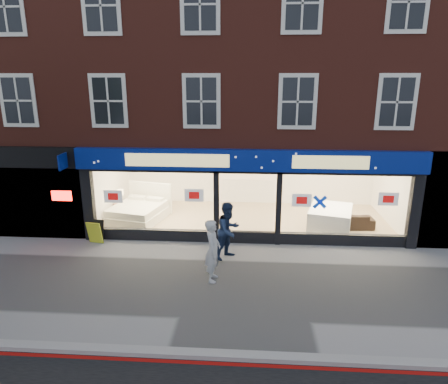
# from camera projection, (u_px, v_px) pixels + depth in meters

# --- Properties ---
(ground) EXTENTS (120.00, 120.00, 0.00)m
(ground) POSITION_uv_depth(u_px,v_px,m) (245.00, 287.00, 10.94)
(ground) COLOR gray
(ground) RESTS_ON ground
(kerb_line) EXTENTS (60.00, 0.10, 0.01)m
(kerb_line) POSITION_uv_depth(u_px,v_px,m) (243.00, 365.00, 7.96)
(kerb_line) COLOR #8C0A07
(kerb_line) RESTS_ON ground
(kerb_stone) EXTENTS (60.00, 0.25, 0.12)m
(kerb_stone) POSITION_uv_depth(u_px,v_px,m) (243.00, 356.00, 8.14)
(kerb_stone) COLOR gray
(kerb_stone) RESTS_ON ground
(showroom_floor) EXTENTS (11.00, 4.50, 0.10)m
(showroom_floor) POSITION_uv_depth(u_px,v_px,m) (247.00, 220.00, 15.95)
(showroom_floor) COLOR tan
(showroom_floor) RESTS_ON ground
(building) EXTENTS (19.00, 8.26, 10.30)m
(building) POSITION_uv_depth(u_px,v_px,m) (250.00, 47.00, 15.73)
(building) COLOR maroon
(building) RESTS_ON ground
(display_bed) EXTENTS (2.31, 2.60, 1.27)m
(display_bed) POSITION_uv_depth(u_px,v_px,m) (139.00, 211.00, 15.73)
(display_bed) COLOR white
(display_bed) RESTS_ON showroom_floor
(bedside_table) EXTENTS (0.57, 0.57, 0.55)m
(bedside_table) POSITION_uv_depth(u_px,v_px,m) (122.00, 210.00, 16.13)
(bedside_table) COLOR brown
(bedside_table) RESTS_ON showroom_floor
(mattress_stack) EXTENTS (1.94, 2.21, 0.74)m
(mattress_stack) POSITION_uv_depth(u_px,v_px,m) (330.00, 217.00, 14.95)
(mattress_stack) COLOR white
(mattress_stack) RESTS_ON showroom_floor
(sofa) EXTENTS (1.97, 0.88, 0.56)m
(sofa) POSITION_uv_depth(u_px,v_px,m) (347.00, 220.00, 14.91)
(sofa) COLOR black
(sofa) RESTS_ON showroom_floor
(a_board) EXTENTS (0.57, 0.42, 0.80)m
(a_board) POSITION_uv_depth(u_px,v_px,m) (96.00, 232.00, 13.75)
(a_board) COLOR gold
(a_board) RESTS_ON ground
(pedestrian_grey) EXTENTS (0.46, 0.67, 1.80)m
(pedestrian_grey) POSITION_uv_depth(u_px,v_px,m) (213.00, 250.00, 11.09)
(pedestrian_grey) COLOR #B4B7BC
(pedestrian_grey) RESTS_ON ground
(pedestrian_blue) EXTENTS (1.10, 1.13, 1.83)m
(pedestrian_blue) POSITION_uv_depth(u_px,v_px,m) (228.00, 230.00, 12.48)
(pedestrian_blue) COLOR #192848
(pedestrian_blue) RESTS_ON ground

